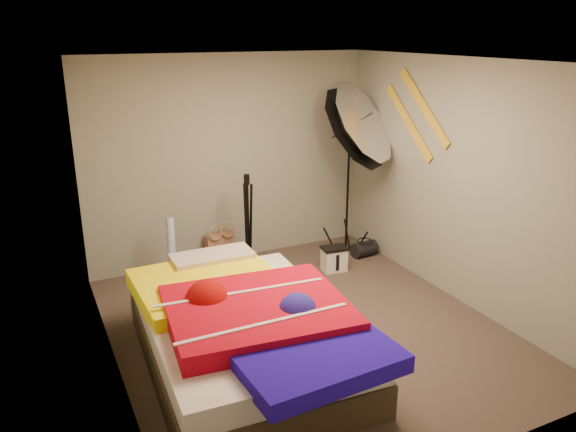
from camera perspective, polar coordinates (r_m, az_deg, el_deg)
floor at (r=5.54m, az=1.81°, el=-11.31°), size 4.00×4.00×0.00m
ceiling at (r=4.81m, az=2.11°, el=15.49°), size 4.00×4.00×0.00m
wall_back at (r=6.81m, az=-5.93°, el=5.65°), size 3.50×0.00×3.50m
wall_front at (r=3.51m, az=17.41°, el=-7.71°), size 3.50×0.00×3.50m
wall_left at (r=4.53m, az=-18.05°, el=-1.80°), size 0.00×4.00×4.00m
wall_right at (r=6.02m, az=16.89°, el=3.25°), size 0.00×4.00×4.00m
tote_bag at (r=6.97m, az=-6.88°, el=-3.24°), size 0.40×0.23×0.39m
wrapping_roll at (r=6.38m, az=-11.75°, el=-3.66°), size 0.15×0.24×0.78m
camera_case at (r=6.73m, az=4.70°, el=-4.43°), size 0.30×0.23×0.28m
duffel_bag at (r=7.20m, az=7.75°, el=-3.33°), size 0.33×0.22×0.19m
wall_stripe_upper at (r=6.32m, az=13.67°, el=10.70°), size 0.02×0.91×0.78m
wall_stripe_lower at (r=6.54m, az=12.15°, el=9.28°), size 0.02×0.91×0.78m
bed at (r=4.85m, az=-4.34°, el=-11.48°), size 1.69×2.51×0.67m
photo_umbrella at (r=6.62m, az=6.67°, el=8.71°), size 1.12×1.27×2.29m
camera_tripod at (r=6.44m, az=-4.12°, el=-0.20°), size 0.09×0.09×1.21m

